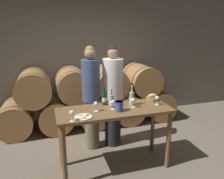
{
  "coord_description": "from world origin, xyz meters",
  "views": [
    {
      "loc": [
        -0.88,
        -2.73,
        1.99
      ],
      "look_at": [
        0.0,
        0.12,
        1.17
      ],
      "focal_mm": 35.0,
      "sensor_mm": 36.0,
      "label": 1
    }
  ],
  "objects_px": {
    "tasting_table": "(115,118)",
    "wine_glass_right": "(133,101)",
    "bread_basket": "(152,98)",
    "person_right": "(113,97)",
    "wine_bottle_red": "(104,98)",
    "wine_bottle_white": "(132,98)",
    "wine_glass_left": "(96,104)",
    "wine_glass_far_right": "(157,98)",
    "wine_glass_center": "(113,103)",
    "wine_glass_far_left": "(72,113)",
    "cheese_plate": "(83,117)",
    "blue_crock": "(119,106)",
    "person_left": "(91,98)",
    "wine_bottle_rose": "(111,101)"
  },
  "relations": [
    {
      "from": "wine_glass_left",
      "to": "wine_glass_center",
      "type": "height_order",
      "value": "same"
    },
    {
      "from": "tasting_table",
      "to": "wine_glass_left",
      "type": "relative_size",
      "value": 11.67
    },
    {
      "from": "blue_crock",
      "to": "wine_glass_far_left",
      "type": "relative_size",
      "value": 1.01
    },
    {
      "from": "cheese_plate",
      "to": "person_left",
      "type": "bearing_deg",
      "value": 71.75
    },
    {
      "from": "tasting_table",
      "to": "wine_glass_right",
      "type": "distance_m",
      "value": 0.37
    },
    {
      "from": "person_left",
      "to": "cheese_plate",
      "type": "height_order",
      "value": "person_left"
    },
    {
      "from": "blue_crock",
      "to": "wine_glass_right",
      "type": "xyz_separation_m",
      "value": [
        0.24,
        0.08,
        0.03
      ]
    },
    {
      "from": "person_left",
      "to": "wine_glass_left",
      "type": "xyz_separation_m",
      "value": [
        -0.07,
        -0.67,
        0.12
      ]
    },
    {
      "from": "wine_bottle_red",
      "to": "wine_glass_right",
      "type": "distance_m",
      "value": 0.43
    },
    {
      "from": "person_right",
      "to": "bread_basket",
      "type": "height_order",
      "value": "person_right"
    },
    {
      "from": "tasting_table",
      "to": "wine_bottle_white",
      "type": "xyz_separation_m",
      "value": [
        0.29,
        0.09,
        0.25
      ]
    },
    {
      "from": "wine_bottle_red",
      "to": "wine_bottle_white",
      "type": "xyz_separation_m",
      "value": [
        0.38,
        -0.13,
        0.0
      ]
    },
    {
      "from": "wine_bottle_red",
      "to": "wine_glass_left",
      "type": "distance_m",
      "value": 0.29
    },
    {
      "from": "person_right",
      "to": "cheese_plate",
      "type": "relative_size",
      "value": 7.82
    },
    {
      "from": "blue_crock",
      "to": "tasting_table",
      "type": "bearing_deg",
      "value": 109.88
    },
    {
      "from": "person_right",
      "to": "wine_glass_center",
      "type": "height_order",
      "value": "person_right"
    },
    {
      "from": "blue_crock",
      "to": "cheese_plate",
      "type": "bearing_deg",
      "value": -170.68
    },
    {
      "from": "cheese_plate",
      "to": "wine_glass_left",
      "type": "height_order",
      "value": "wine_glass_left"
    },
    {
      "from": "blue_crock",
      "to": "wine_glass_far_left",
      "type": "xyz_separation_m",
      "value": [
        -0.65,
        -0.15,
        0.03
      ]
    },
    {
      "from": "wine_glass_center",
      "to": "wine_glass_far_right",
      "type": "distance_m",
      "value": 0.68
    },
    {
      "from": "person_left",
      "to": "bread_basket",
      "type": "bearing_deg",
      "value": -28.48
    },
    {
      "from": "bread_basket",
      "to": "person_right",
      "type": "bearing_deg",
      "value": 136.44
    },
    {
      "from": "wine_glass_center",
      "to": "wine_glass_right",
      "type": "distance_m",
      "value": 0.31
    },
    {
      "from": "wine_bottle_white",
      "to": "wine_glass_center",
      "type": "xyz_separation_m",
      "value": [
        -0.32,
        -0.1,
        -0.0
      ]
    },
    {
      "from": "person_right",
      "to": "wine_bottle_red",
      "type": "bearing_deg",
      "value": -121.29
    },
    {
      "from": "person_right",
      "to": "wine_bottle_red",
      "type": "relative_size",
      "value": 5.86
    },
    {
      "from": "tasting_table",
      "to": "blue_crock",
      "type": "xyz_separation_m",
      "value": [
        0.03,
        -0.09,
        0.22
      ]
    },
    {
      "from": "person_left",
      "to": "wine_glass_far_left",
      "type": "xyz_separation_m",
      "value": [
        -0.43,
        -0.91,
        0.12
      ]
    },
    {
      "from": "wine_bottle_white",
      "to": "wine_glass_right",
      "type": "relative_size",
      "value": 2.17
    },
    {
      "from": "wine_bottle_red",
      "to": "wine_glass_center",
      "type": "relative_size",
      "value": 2.16
    },
    {
      "from": "cheese_plate",
      "to": "wine_bottle_white",
      "type": "bearing_deg",
      "value": 19.17
    },
    {
      "from": "wine_bottle_rose",
      "to": "wine_bottle_red",
      "type": "bearing_deg",
      "value": 114.36
    },
    {
      "from": "person_left",
      "to": "bread_basket",
      "type": "relative_size",
      "value": 9.12
    },
    {
      "from": "blue_crock",
      "to": "wine_glass_center",
      "type": "relative_size",
      "value": 1.01
    },
    {
      "from": "wine_bottle_red",
      "to": "wine_bottle_white",
      "type": "distance_m",
      "value": 0.4
    },
    {
      "from": "wine_bottle_white",
      "to": "wine_glass_left",
      "type": "bearing_deg",
      "value": -170.28
    },
    {
      "from": "tasting_table",
      "to": "wine_glass_far_right",
      "type": "xyz_separation_m",
      "value": [
        0.65,
        -0.02,
        0.24
      ]
    },
    {
      "from": "wine_bottle_white",
      "to": "wine_bottle_rose",
      "type": "xyz_separation_m",
      "value": [
        -0.31,
        -0.01,
        -0.01
      ]
    },
    {
      "from": "person_right",
      "to": "wine_bottle_white",
      "type": "distance_m",
      "value": 0.6
    },
    {
      "from": "wine_glass_center",
      "to": "wine_glass_right",
      "type": "bearing_deg",
      "value": -0.41
    },
    {
      "from": "wine_bottle_white",
      "to": "cheese_plate",
      "type": "xyz_separation_m",
      "value": [
        -0.76,
        -0.26,
        -0.09
      ]
    },
    {
      "from": "wine_glass_center",
      "to": "wine_glass_far_left",
      "type": "bearing_deg",
      "value": -157.99
    },
    {
      "from": "cheese_plate",
      "to": "wine_glass_left",
      "type": "xyz_separation_m",
      "value": [
        0.2,
        0.17,
        0.09
      ]
    },
    {
      "from": "wine_glass_far_left",
      "to": "wine_glass_left",
      "type": "relative_size",
      "value": 1.0
    },
    {
      "from": "wine_bottle_white",
      "to": "cheese_plate",
      "type": "height_order",
      "value": "wine_bottle_white"
    },
    {
      "from": "wine_glass_center",
      "to": "wine_glass_far_right",
      "type": "height_order",
      "value": "same"
    },
    {
      "from": "tasting_table",
      "to": "person_left",
      "type": "xyz_separation_m",
      "value": [
        -0.2,
        0.66,
        0.13
      ]
    },
    {
      "from": "wine_bottle_red",
      "to": "bread_basket",
      "type": "bearing_deg",
      "value": -2.41
    },
    {
      "from": "wine_glass_center",
      "to": "bread_basket",
      "type": "bearing_deg",
      "value": 15.35
    },
    {
      "from": "tasting_table",
      "to": "wine_glass_left",
      "type": "bearing_deg",
      "value": -178.34
    }
  ]
}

